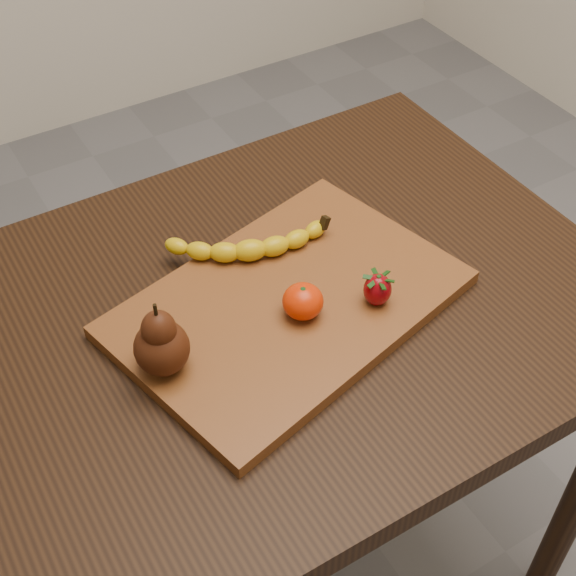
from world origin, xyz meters
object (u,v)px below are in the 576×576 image
table (260,357)px  mandarin (303,301)px  pear (160,337)px  cutting_board (288,304)px

table → mandarin: mandarin is taller
pear → mandarin: 0.20m
cutting_board → mandarin: bearing=-99.7°
pear → table: bearing=14.7°
pear → mandarin: size_ratio=1.98×
cutting_board → table: bearing=137.6°
pear → mandarin: bearing=-3.5°
cutting_board → pear: 0.20m
pear → mandarin: (0.19, -0.01, -0.03)m
table → mandarin: bearing=-54.6°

